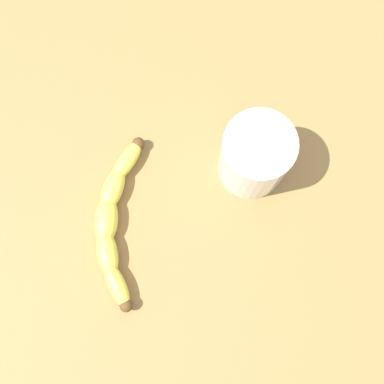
# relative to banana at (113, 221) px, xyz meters

# --- Properties ---
(wooden_tabletop) EXTENTS (1.20, 1.20, 0.03)m
(wooden_tabletop) POSITION_rel_banana_xyz_m (0.09, 0.13, -0.03)
(wooden_tabletop) COLOR olive
(wooden_tabletop) RESTS_ON ground
(banana) EXTENTS (0.19, 0.18, 0.03)m
(banana) POSITION_rel_banana_xyz_m (0.00, 0.00, 0.00)
(banana) COLOR #E5DF48
(banana) RESTS_ON wooden_tabletop
(smoothie_glass) EXTENTS (0.10, 0.10, 0.11)m
(smoothie_glass) POSITION_rel_banana_xyz_m (0.06, 0.20, 0.04)
(smoothie_glass) COLOR silver
(smoothie_glass) RESTS_ON wooden_tabletop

